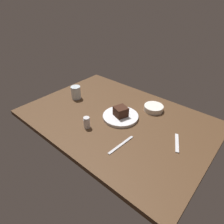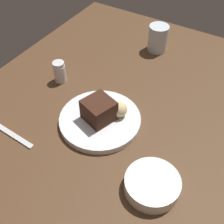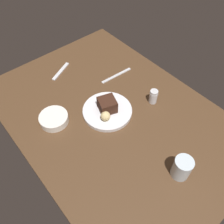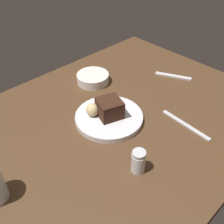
{
  "view_description": "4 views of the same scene",
  "coord_description": "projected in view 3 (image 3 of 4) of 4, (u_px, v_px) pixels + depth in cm",
  "views": [
    {
      "loc": [
        65.74,
        -80.23,
        75.96
      ],
      "look_at": [
        -2.18,
        -1.84,
        6.87
      ],
      "focal_mm": 30.96,
      "sensor_mm": 36.0,
      "label": 1
    },
    {
      "loc": [
        49.11,
        33.11,
        65.19
      ],
      "look_at": [
        1.82,
        4.67,
        8.4
      ],
      "focal_mm": 47.01,
      "sensor_mm": 36.0,
      "label": 2
    },
    {
      "loc": [
        -52.52,
        45.05,
        89.49
      ],
      "look_at": [
        -1.32,
        1.58,
        7.16
      ],
      "focal_mm": 37.91,
      "sensor_mm": 36.0,
      "label": 3
    },
    {
      "loc": [
        -44.87,
        -49.49,
        63.1
      ],
      "look_at": [
        4.35,
        1.53,
        5.14
      ],
      "focal_mm": 42.86,
      "sensor_mm": 36.0,
      "label": 4
    }
  ],
  "objects": [
    {
      "name": "side_bowl",
      "position": [
        54.0,
        119.0,
        1.07
      ],
      "size": [
        13.05,
        13.05,
        3.63
      ],
      "primitive_type": "cylinder",
      "color": "white",
      "rests_on": "dining_table"
    },
    {
      "name": "chocolate_cake_slice",
      "position": [
        107.0,
        105.0,
        1.08
      ],
      "size": [
        9.65,
        9.68,
        6.22
      ],
      "primitive_type": "cube",
      "rotation": [
        0.0,
        0.0,
        5.95
      ],
      "color": "#381E14",
      "rests_on": "dessert_plate"
    },
    {
      "name": "dessert_spoon",
      "position": [
        61.0,
        71.0,
        1.29
      ],
      "size": [
        8.28,
        14.24,
        0.7
      ],
      "primitive_type": "cube",
      "rotation": [
        0.0,
        0.0,
        5.17
      ],
      "color": "silver",
      "rests_on": "dining_table"
    },
    {
      "name": "dining_table",
      "position": [
        113.0,
        116.0,
        1.12
      ],
      "size": [
        120.0,
        84.0,
        3.0
      ],
      "primitive_type": "cube",
      "color": "#4C331E",
      "rests_on": "ground"
    },
    {
      "name": "salt_shaker",
      "position": [
        153.0,
        96.0,
        1.13
      ],
      "size": [
        3.96,
        3.96,
        7.21
      ],
      "color": "silver",
      "rests_on": "dining_table"
    },
    {
      "name": "dessert_plate",
      "position": [
        107.0,
        111.0,
        1.11
      ],
      "size": [
        23.11,
        23.11,
        1.89
      ],
      "primitive_type": "cylinder",
      "color": "silver",
      "rests_on": "dining_table"
    },
    {
      "name": "water_glass",
      "position": [
        182.0,
        168.0,
        0.88
      ],
      "size": [
        7.11,
        7.11,
        9.6
      ],
      "primitive_type": "cylinder",
      "color": "silver",
      "rests_on": "dining_table"
    },
    {
      "name": "butter_knife",
      "position": [
        116.0,
        75.0,
        1.27
      ],
      "size": [
        2.57,
        19.05,
        0.5
      ],
      "primitive_type": "cube",
      "rotation": [
        0.0,
        0.0,
        4.65
      ],
      "color": "silver",
      "rests_on": "dining_table"
    },
    {
      "name": "bread_roll",
      "position": [
        106.0,
        116.0,
        1.05
      ],
      "size": [
        4.43,
        4.43,
        4.43
      ],
      "primitive_type": "sphere",
      "color": "#DBC184",
      "rests_on": "dessert_plate"
    }
  ]
}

